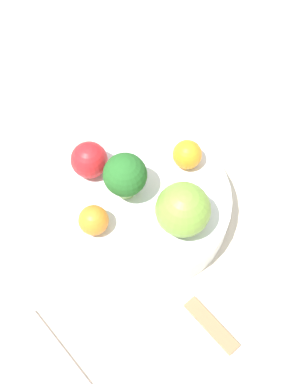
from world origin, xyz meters
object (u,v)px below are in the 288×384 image
at_px(apple_green, 182,211).
at_px(orange_front, 187,154).
at_px(bowl, 144,204).
at_px(orange_back, 94,220).
at_px(spoon, 211,325).
at_px(apple_red, 89,160).
at_px(broccoli, 125,176).

height_order(apple_green, orange_front, apple_green).
relative_size(bowl, apple_green, 3.35).
bearing_deg(orange_back, spoon, -179.71).
distance_m(apple_red, orange_front, 0.12).
height_order(apple_green, spoon, apple_green).
bearing_deg(apple_green, apple_red, 4.13).
bearing_deg(orange_back, apple_red, -45.28).
bearing_deg(orange_front, bowl, 80.95).
xyz_separation_m(bowl, apple_red, (0.07, 0.01, 0.04)).
bearing_deg(orange_back, bowl, -105.84).
distance_m(bowl, broccoli, 0.06).
bearing_deg(apple_green, spoon, 145.69).
bearing_deg(bowl, broccoli, 22.28).
relative_size(bowl, spoon, 2.79).
relative_size(orange_front, orange_back, 1.03).
bearing_deg(broccoli, bowl, -157.72).
bearing_deg(apple_red, orange_front, -136.31).
bearing_deg(orange_front, apple_red, 43.69).
xyz_separation_m(broccoli, spoon, (-0.17, 0.06, -0.07)).
bearing_deg(apple_green, broccoli, 4.66).
xyz_separation_m(apple_red, spoon, (-0.22, 0.05, -0.06)).
height_order(broccoli, apple_green, broccoli).
distance_m(bowl, orange_front, 0.08).
bearing_deg(spoon, orange_back, 0.29).
height_order(broccoli, orange_front, broccoli).
height_order(apple_red, apple_green, apple_green).
height_order(broccoli, apple_red, broccoli).
relative_size(broccoli, apple_green, 1.03).
bearing_deg(apple_green, orange_back, 41.12).
xyz_separation_m(broccoli, apple_red, (0.05, 0.00, -0.01)).
distance_m(orange_front, spoon, 0.20).
distance_m(orange_front, orange_back, 0.14).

